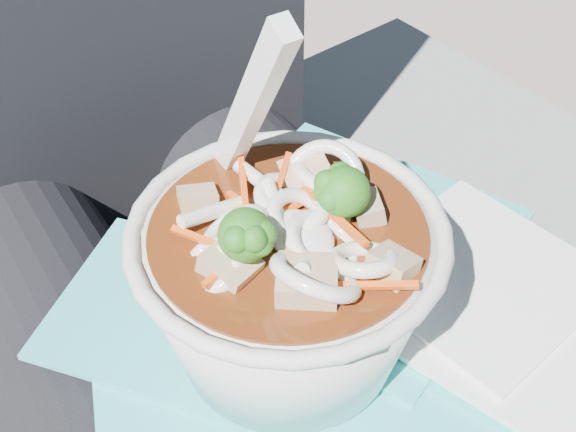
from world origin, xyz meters
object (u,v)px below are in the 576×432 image
plastic_bag (336,331)px  person_body (204,299)px  lap (272,414)px  udon_bowl (289,278)px

plastic_bag → person_body: bearing=109.8°
lap → person_body: 0.10m
plastic_bag → udon_bowl: bearing=176.0°
lap → udon_bowl: 0.14m
person_body → plastic_bag: person_body is taller
plastic_bag → udon_bowl: size_ratio=1.85×
udon_bowl → plastic_bag: bearing=-4.0°
lap → udon_bowl: bearing=-61.4°
person_body → plastic_bag: bearing=-70.2°
lap → person_body: person_body is taller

